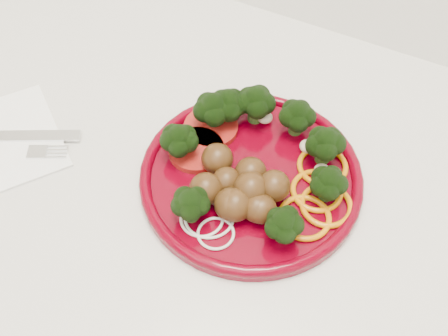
% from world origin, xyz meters
% --- Properties ---
extents(plate, '(0.26, 0.26, 0.06)m').
position_xyz_m(plate, '(-0.11, 1.70, 0.92)').
color(plate, '#51000D').
rests_on(plate, counter).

